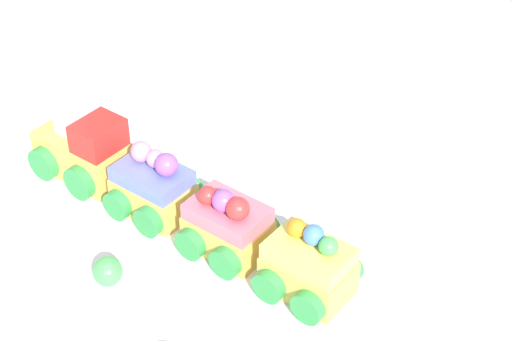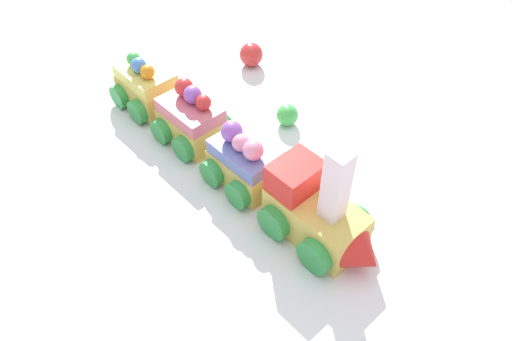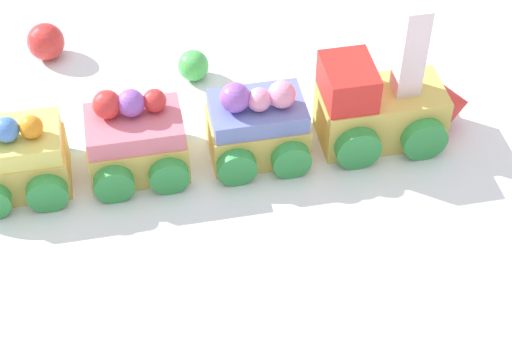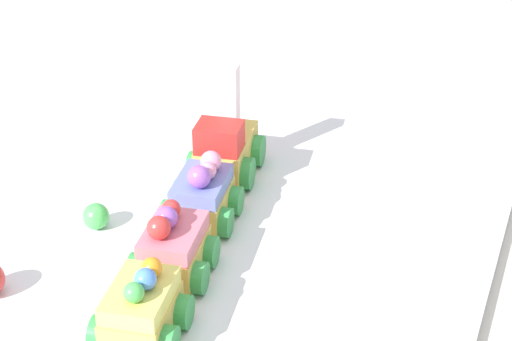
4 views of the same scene
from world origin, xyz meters
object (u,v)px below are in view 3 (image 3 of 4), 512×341
Objects in this scene: cake_car_blueberry at (252,126)px; cake_car_lemon at (10,159)px; cake_car_strawberry at (130,141)px; gumball_green at (188,65)px; cake_train_locomotive at (383,105)px; gumball_red at (41,42)px.

cake_car_lemon is (-0.17, -0.03, -0.00)m from cake_car_blueberry.
cake_car_blueberry is at bearing -0.07° from cake_car_lemon.
gumball_green is (0.04, 0.10, -0.01)m from cake_car_strawberry.
cake_car_lemon reaches higher than gumball_green.
gumball_green is (0.12, 0.11, -0.01)m from cake_car_lemon.
cake_car_blueberry is at bearing -0.72° from cake_car_strawberry.
gumball_red is (-0.27, 0.10, -0.01)m from cake_train_locomotive.
cake_car_strawberry is 2.47× the size of gumball_red.
gumball_red is at bearing 135.95° from cake_car_blueberry.
cake_car_blueberry is 1.00× the size of cake_car_lemon.
cake_car_blueberry is 0.17m from cake_car_lemon.
cake_train_locomotive reaches higher than cake_car_blueberry.
gumball_green is at bearing 144.70° from cake_train_locomotive.
cake_car_strawberry is 0.11m from gumball_green.
cake_car_blueberry is 0.21m from gumball_red.
gumball_red is (-0.17, 0.12, -0.01)m from cake_car_blueberry.
cake_car_lemon is at bearing -136.47° from gumball_green.
cake_train_locomotive is at bearing 0.06° from cake_car_lemon.
cake_train_locomotive is 0.27m from cake_car_lemon.
cake_car_blueberry is at bearing -60.98° from gumball_green.
cake_car_lemon is at bearing -179.94° from cake_train_locomotive.
gumball_green is at bearing 60.09° from cake_car_strawberry.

